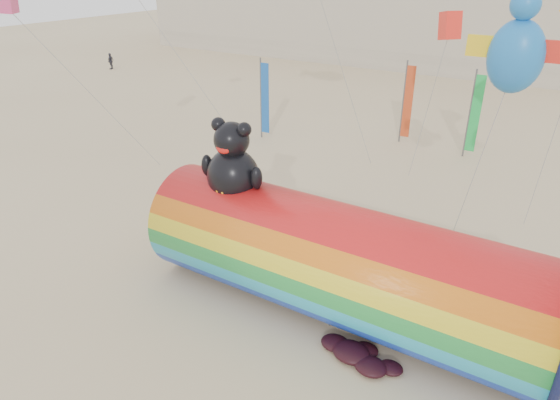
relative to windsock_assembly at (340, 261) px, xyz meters
The scene contains 5 objects.
ground 4.62m from the windsock_assembly, behind, with size 160.00×160.00×0.00m, color #CCB58C.
windsock_assembly is the anchor object (origin of this frame).
kite_handler 1.42m from the windsock_assembly, 72.37° to the right, with size 0.61×0.40×1.66m, color slate.
fabric_bundle 2.94m from the windsock_assembly, 48.53° to the right, with size 2.62×1.35×0.41m.
festival_banners 17.18m from the windsock_assembly, 108.07° to the left, with size 12.91×4.13×5.20m.
Camera 1 is at (9.62, -13.13, 10.78)m, focal length 32.00 mm.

